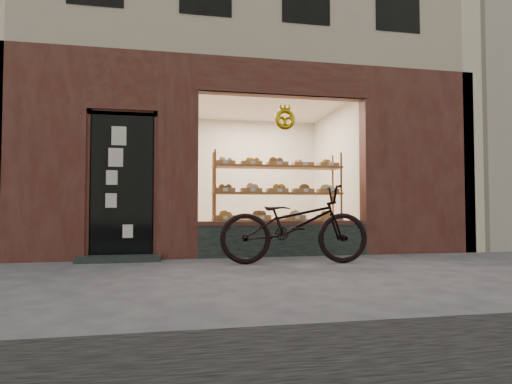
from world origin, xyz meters
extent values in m
plane|color=#3D3C46|center=(0.00, 0.00, 0.00)|extent=(90.00, 90.00, 0.00)
cube|color=#313C38|center=(0.45, 2.12, 0.28)|extent=(2.70, 0.25, 0.55)
cube|color=black|center=(-2.00, 2.06, 1.10)|extent=(0.90, 0.04, 2.15)
cube|color=#313C38|center=(-2.00, 1.90, 0.04)|extent=(1.15, 0.35, 0.08)
torus|color=#BC9613|center=(0.45, 2.02, 2.15)|extent=(0.33, 0.07, 0.33)
cube|color=#8E5B1F|center=(0.45, 2.55, 0.05)|extent=(2.20, 0.45, 0.04)
cube|color=#8E5B1F|center=(0.45, 2.55, 0.55)|extent=(2.20, 0.45, 0.03)
cube|color=#8E5B1F|center=(0.45, 2.55, 1.00)|extent=(2.20, 0.45, 0.04)
cube|color=#8E5B1F|center=(0.45, 2.55, 1.45)|extent=(2.20, 0.45, 0.04)
cylinder|color=#8E5B1F|center=(-0.62, 2.35, 0.85)|extent=(0.04, 0.04, 1.70)
cylinder|color=#8E5B1F|center=(1.52, 2.35, 0.85)|extent=(0.04, 0.04, 1.70)
cylinder|color=#8E5B1F|center=(-0.62, 2.75, 0.85)|extent=(0.04, 0.04, 1.70)
cylinder|color=#8E5B1F|center=(1.52, 2.75, 0.85)|extent=(0.04, 0.04, 1.70)
cube|color=#A4643C|center=(-0.45, 2.55, 0.60)|extent=(0.34, 0.24, 0.07)
sphere|color=#B17E1E|center=(-0.45, 2.55, 0.69)|extent=(0.11, 0.11, 0.11)
cube|color=silver|center=(-0.45, 2.36, 0.60)|extent=(0.07, 0.01, 0.05)
cube|color=#A4643C|center=(0.15, 2.55, 0.60)|extent=(0.34, 0.24, 0.07)
sphere|color=brown|center=(0.15, 2.55, 0.69)|extent=(0.11, 0.11, 0.11)
cube|color=silver|center=(0.15, 2.36, 0.60)|extent=(0.08, 0.01, 0.05)
cube|color=#A4643C|center=(0.75, 2.55, 0.60)|extent=(0.34, 0.24, 0.07)
sphere|color=tan|center=(0.75, 2.55, 0.69)|extent=(0.11, 0.11, 0.11)
cube|color=silver|center=(0.75, 2.36, 0.60)|extent=(0.07, 0.01, 0.05)
cube|color=#A4643C|center=(1.35, 2.55, 0.60)|extent=(0.34, 0.24, 0.07)
sphere|color=#B17E1E|center=(1.35, 2.55, 0.69)|extent=(0.11, 0.11, 0.11)
cube|color=silver|center=(1.35, 2.36, 0.60)|extent=(0.08, 0.01, 0.05)
cube|color=#A4643C|center=(-0.45, 2.55, 1.05)|extent=(0.34, 0.24, 0.07)
sphere|color=brown|center=(-0.45, 2.55, 1.14)|extent=(0.11, 0.11, 0.11)
cube|color=silver|center=(-0.45, 2.36, 1.05)|extent=(0.07, 0.01, 0.06)
cube|color=#A4643C|center=(0.00, 2.55, 1.05)|extent=(0.34, 0.24, 0.07)
sphere|color=tan|center=(0.00, 2.55, 1.14)|extent=(0.11, 0.11, 0.11)
cube|color=silver|center=(0.00, 2.36, 1.05)|extent=(0.07, 0.01, 0.06)
cube|color=#A4643C|center=(0.45, 2.55, 1.05)|extent=(0.34, 0.24, 0.07)
sphere|color=#B17E1E|center=(0.45, 2.55, 1.14)|extent=(0.11, 0.11, 0.11)
cube|color=silver|center=(0.45, 2.36, 1.05)|extent=(0.07, 0.01, 0.06)
cube|color=#A4643C|center=(0.90, 2.55, 1.05)|extent=(0.34, 0.24, 0.07)
sphere|color=brown|center=(0.90, 2.55, 1.14)|extent=(0.11, 0.11, 0.11)
cube|color=silver|center=(0.90, 2.36, 1.05)|extent=(0.07, 0.01, 0.06)
cube|color=#A4643C|center=(1.35, 2.55, 1.05)|extent=(0.34, 0.24, 0.07)
sphere|color=tan|center=(1.35, 2.55, 1.14)|extent=(0.11, 0.11, 0.11)
cube|color=silver|center=(1.35, 2.36, 1.05)|extent=(0.08, 0.01, 0.06)
cube|color=#A4643C|center=(-0.45, 2.55, 1.50)|extent=(0.34, 0.24, 0.07)
sphere|color=tan|center=(-0.45, 2.55, 1.59)|extent=(0.11, 0.11, 0.11)
cube|color=silver|center=(-0.45, 2.36, 1.50)|extent=(0.07, 0.01, 0.06)
cube|color=#A4643C|center=(0.00, 2.55, 1.50)|extent=(0.34, 0.24, 0.07)
sphere|color=#B17E1E|center=(0.00, 2.55, 1.59)|extent=(0.11, 0.11, 0.11)
cube|color=silver|center=(0.00, 2.36, 1.50)|extent=(0.07, 0.01, 0.06)
cube|color=#A4643C|center=(0.45, 2.55, 1.50)|extent=(0.34, 0.24, 0.07)
sphere|color=brown|center=(0.45, 2.55, 1.59)|extent=(0.11, 0.11, 0.11)
cube|color=silver|center=(0.45, 2.36, 1.50)|extent=(0.07, 0.01, 0.06)
cube|color=#A4643C|center=(0.90, 2.55, 1.50)|extent=(0.34, 0.24, 0.07)
sphere|color=tan|center=(0.90, 2.55, 1.59)|extent=(0.11, 0.11, 0.11)
cube|color=silver|center=(0.90, 2.36, 1.50)|extent=(0.07, 0.01, 0.06)
cube|color=#A4643C|center=(1.35, 2.55, 1.50)|extent=(0.34, 0.24, 0.07)
sphere|color=#B17E1E|center=(1.35, 2.55, 1.59)|extent=(0.11, 0.11, 0.11)
cube|color=silver|center=(1.35, 2.36, 1.50)|extent=(0.08, 0.01, 0.06)
imported|color=black|center=(0.38, 1.26, 0.53)|extent=(2.09, 0.90, 1.07)
camera|label=1|loc=(-1.12, -4.03, 0.77)|focal=28.00mm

